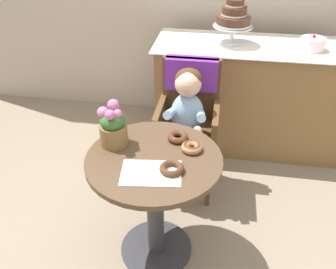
{
  "coord_description": "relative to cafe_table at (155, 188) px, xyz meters",
  "views": [
    {
      "loc": [
        0.31,
        -1.47,
        1.86
      ],
      "look_at": [
        0.05,
        0.15,
        0.77
      ],
      "focal_mm": 38.71,
      "sensor_mm": 36.0,
      "label": 1
    }
  ],
  "objects": [
    {
      "name": "ground_plane",
      "position": [
        0.0,
        0.0,
        -0.51
      ],
      "size": [
        8.0,
        8.0,
        0.0
      ],
      "primitive_type": "plane",
      "color": "gray"
    },
    {
      "name": "cafe_table",
      "position": [
        0.0,
        0.0,
        0.0
      ],
      "size": [
        0.72,
        0.72,
        0.72
      ],
      "color": "#4C3826",
      "rests_on": "ground"
    },
    {
      "name": "wicker_chair",
      "position": [
        0.11,
        0.72,
        0.13
      ],
      "size": [
        0.42,
        0.45,
        0.95
      ],
      "rotation": [
        0.0,
        0.0,
        0.01
      ],
      "color": "brown",
      "rests_on": "ground"
    },
    {
      "name": "seated_child",
      "position": [
        0.11,
        0.57,
        0.17
      ],
      "size": [
        0.27,
        0.32,
        0.73
      ],
      "color": "#8CADCC",
      "rests_on": "ground"
    },
    {
      "name": "paper_napkin",
      "position": [
        0.01,
        -0.13,
        0.21
      ],
      "size": [
        0.32,
        0.24,
        0.0
      ],
      "primitive_type": "cube",
      "rotation": [
        0.0,
        0.0,
        0.13
      ],
      "color": "white",
      "rests_on": "cafe_table"
    },
    {
      "name": "donut_front",
      "position": [
        0.11,
        -0.1,
        0.23
      ],
      "size": [
        0.12,
        0.12,
        0.04
      ],
      "color": "#4C2D19",
      "rests_on": "cafe_table"
    },
    {
      "name": "donut_mid",
      "position": [
        0.19,
        0.09,
        0.23
      ],
      "size": [
        0.11,
        0.11,
        0.04
      ],
      "color": "#AD7542",
      "rests_on": "cafe_table"
    },
    {
      "name": "donut_side",
      "position": [
        0.1,
        0.18,
        0.23
      ],
      "size": [
        0.11,
        0.11,
        0.04
      ],
      "color": "#4C2D19",
      "rests_on": "cafe_table"
    },
    {
      "name": "flower_vase",
      "position": [
        -0.24,
        0.09,
        0.32
      ],
      "size": [
        0.15,
        0.16,
        0.25
      ],
      "color": "brown",
      "rests_on": "cafe_table"
    },
    {
      "name": "display_counter",
      "position": [
        0.55,
        1.3,
        -0.05
      ],
      "size": [
        1.56,
        0.62,
        0.9
      ],
      "color": "olive",
      "rests_on": "ground"
    },
    {
      "name": "tiered_cake_stand",
      "position": [
        0.36,
        1.3,
        0.59
      ],
      "size": [
        0.3,
        0.3,
        0.33
      ],
      "color": "silver",
      "rests_on": "display_counter"
    },
    {
      "name": "round_layer_cake",
      "position": [
        0.95,
        1.26,
        0.44
      ],
      "size": [
        0.18,
        0.18,
        0.11
      ],
      "color": "silver",
      "rests_on": "display_counter"
    }
  ]
}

